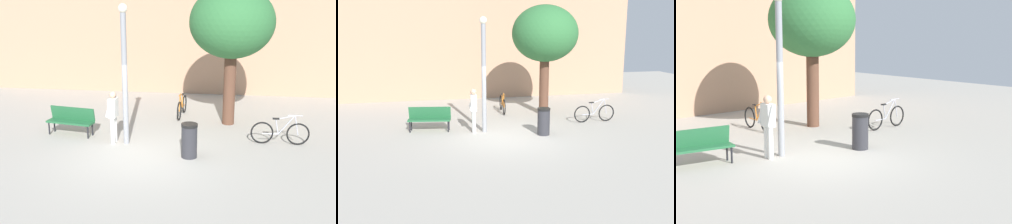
% 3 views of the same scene
% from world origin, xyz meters
% --- Properties ---
extents(ground_plane, '(36.00, 36.00, 0.00)m').
position_xyz_m(ground_plane, '(0.00, 0.00, 0.00)').
color(ground_plane, '#A8A399').
extents(lamppost, '(0.28, 0.28, 4.29)m').
position_xyz_m(lamppost, '(-0.64, 1.11, 2.35)').
color(lamppost, gray).
rests_on(lamppost, ground_plane).
extents(person_by_lamppost, '(0.32, 0.61, 1.67)m').
position_xyz_m(person_by_lamppost, '(-1.05, 1.12, 0.97)').
color(person_by_lamppost, white).
rests_on(person_by_lamppost, ground_plane).
extents(park_bench, '(1.66, 0.73, 0.92)m').
position_xyz_m(park_bench, '(-2.66, 1.73, 0.55)').
color(park_bench, '#236038').
rests_on(park_bench, ground_plane).
extents(plaza_tree, '(2.93, 2.93, 4.87)m').
position_xyz_m(plaza_tree, '(2.54, 3.63, 3.58)').
color(plaza_tree, brown).
rests_on(plaza_tree, ground_plane).
extents(bicycle_silver, '(1.81, 0.08, 0.97)m').
position_xyz_m(bicycle_silver, '(4.15, 1.68, 0.38)').
color(bicycle_silver, black).
rests_on(bicycle_silver, ground_plane).
extents(bicycle_orange, '(0.20, 1.81, 0.97)m').
position_xyz_m(bicycle_orange, '(0.78, 4.37, 0.38)').
color(bicycle_orange, black).
rests_on(bicycle_orange, ground_plane).
extents(trash_bin, '(0.48, 0.48, 1.01)m').
position_xyz_m(trash_bin, '(1.42, 0.21, 0.51)').
color(trash_bin, '#2D2D33').
rests_on(trash_bin, ground_plane).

